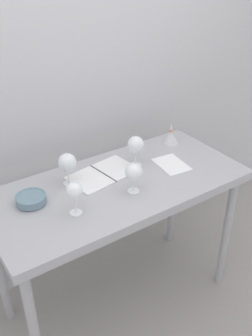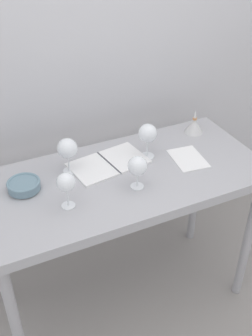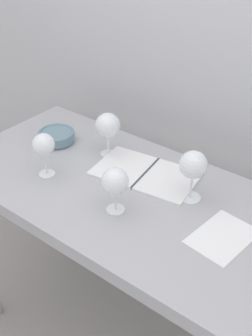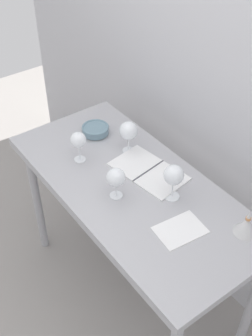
{
  "view_description": "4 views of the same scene",
  "coord_description": "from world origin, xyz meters",
  "px_view_note": "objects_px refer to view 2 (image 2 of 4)",
  "views": [
    {
      "loc": [
        -0.92,
        -1.44,
        2.02
      ],
      "look_at": [
        0.05,
        0.0,
        0.97
      ],
      "focal_mm": 40.93,
      "sensor_mm": 36.0,
      "label": 1
    },
    {
      "loc": [
        -0.66,
        -1.45,
        2.05
      ],
      "look_at": [
        -0.0,
        -0.05,
        0.97
      ],
      "focal_mm": 43.98,
      "sensor_mm": 36.0,
      "label": 2
    },
    {
      "loc": [
        0.73,
        -0.96,
        1.81
      ],
      "look_at": [
        -0.01,
        -0.02,
        1.0
      ],
      "focal_mm": 46.18,
      "sensor_mm": 36.0,
      "label": 3
    },
    {
      "loc": [
        1.21,
        -0.93,
        2.31
      ],
      "look_at": [
        -0.07,
        0.01,
        0.95
      ],
      "focal_mm": 45.77,
      "sensor_mm": 36.0,
      "label": 4
    }
  ],
  "objects_px": {
    "wine_glass_near_center": "(138,167)",
    "wine_glass_near_left": "(66,183)",
    "tasting_sheet_upper": "(188,158)",
    "tasting_bowl": "(24,185)",
    "wine_glass_far_right": "(148,134)",
    "open_notebook": "(109,163)",
    "decanter_funnel": "(194,126)",
    "wine_glass_far_left": "(67,149)"
  },
  "relations": [
    {
      "from": "wine_glass_near_center",
      "to": "wine_glass_near_left",
      "type": "bearing_deg",
      "value": 179.32
    },
    {
      "from": "tasting_sheet_upper",
      "to": "tasting_bowl",
      "type": "relative_size",
      "value": 1.39
    },
    {
      "from": "wine_glass_far_right",
      "to": "wine_glass_near_left",
      "type": "relative_size",
      "value": 1.09
    },
    {
      "from": "open_notebook",
      "to": "tasting_sheet_upper",
      "type": "height_order",
      "value": "open_notebook"
    },
    {
      "from": "decanter_funnel",
      "to": "tasting_sheet_upper",
      "type": "bearing_deg",
      "value": -128.41
    },
    {
      "from": "wine_glass_far_right",
      "to": "wine_glass_far_left",
      "type": "distance_m",
      "value": 0.4
    },
    {
      "from": "tasting_bowl",
      "to": "decanter_funnel",
      "type": "bearing_deg",
      "value": 7.1
    },
    {
      "from": "wine_glass_far_left",
      "to": "tasting_bowl",
      "type": "xyz_separation_m",
      "value": [
        -0.23,
        -0.06,
        -0.1
      ]
    },
    {
      "from": "wine_glass_far_right",
      "to": "tasting_sheet_upper",
      "type": "distance_m",
      "value": 0.25
    },
    {
      "from": "wine_glass_near_left",
      "to": "wine_glass_far_left",
      "type": "bearing_deg",
      "value": 70.23
    },
    {
      "from": "wine_glass_far_right",
      "to": "wine_glass_near_center",
      "type": "xyz_separation_m",
      "value": [
        -0.16,
        -0.21,
        -0.02
      ]
    },
    {
      "from": "open_notebook",
      "to": "wine_glass_far_right",
      "type": "bearing_deg",
      "value": -14.51
    },
    {
      "from": "wine_glass_far_left",
      "to": "decanter_funnel",
      "type": "bearing_deg",
      "value": 5.1
    },
    {
      "from": "wine_glass_far_left",
      "to": "open_notebook",
      "type": "xyz_separation_m",
      "value": [
        0.2,
        -0.02,
        -0.12
      ]
    },
    {
      "from": "tasting_bowl",
      "to": "decanter_funnel",
      "type": "distance_m",
      "value": 0.99
    },
    {
      "from": "wine_glass_near_left",
      "to": "wine_glass_far_right",
      "type": "bearing_deg",
      "value": 22.55
    },
    {
      "from": "wine_glass_far_right",
      "to": "wine_glass_near_left",
      "type": "height_order",
      "value": "wine_glass_far_right"
    },
    {
      "from": "open_notebook",
      "to": "tasting_bowl",
      "type": "distance_m",
      "value": 0.43
    },
    {
      "from": "wine_glass_near_center",
      "to": "decanter_funnel",
      "type": "relative_size",
      "value": 1.19
    },
    {
      "from": "tasting_sheet_upper",
      "to": "open_notebook",
      "type": "bearing_deg",
      "value": 167.76
    },
    {
      "from": "open_notebook",
      "to": "wine_glass_far_left",
      "type": "bearing_deg",
      "value": 165.49
    },
    {
      "from": "wine_glass_far_right",
      "to": "wine_glass_near_center",
      "type": "bearing_deg",
      "value": -127.53
    },
    {
      "from": "wine_glass_far_right",
      "to": "decanter_funnel",
      "type": "distance_m",
      "value": 0.38
    },
    {
      "from": "wine_glass_far_right",
      "to": "tasting_bowl",
      "type": "xyz_separation_m",
      "value": [
        -0.63,
        -0.01,
        -0.1
      ]
    },
    {
      "from": "wine_glass_near_left",
      "to": "tasting_sheet_upper",
      "type": "height_order",
      "value": "wine_glass_near_left"
    },
    {
      "from": "wine_glass_near_left",
      "to": "wine_glass_near_center",
      "type": "distance_m",
      "value": 0.33
    },
    {
      "from": "wine_glass_near_center",
      "to": "wine_glass_far_left",
      "type": "xyz_separation_m",
      "value": [
        -0.24,
        0.25,
        0.01
      ]
    },
    {
      "from": "wine_glass_far_right",
      "to": "tasting_sheet_upper",
      "type": "relative_size",
      "value": 0.87
    },
    {
      "from": "tasting_bowl",
      "to": "wine_glass_near_left",
      "type": "bearing_deg",
      "value": -52.98
    },
    {
      "from": "wine_glass_near_center",
      "to": "tasting_sheet_upper",
      "type": "bearing_deg",
      "value": 16.52
    },
    {
      "from": "wine_glass_far_right",
      "to": "open_notebook",
      "type": "xyz_separation_m",
      "value": [
        -0.2,
        0.02,
        -0.13
      ]
    },
    {
      "from": "wine_glass_far_right",
      "to": "open_notebook",
      "type": "relative_size",
      "value": 0.45
    },
    {
      "from": "wine_glass_far_left",
      "to": "decanter_funnel",
      "type": "xyz_separation_m",
      "value": [
        0.75,
        0.07,
        -0.08
      ]
    },
    {
      "from": "decanter_funnel",
      "to": "wine_glass_near_left",
      "type": "bearing_deg",
      "value": -159.51
    },
    {
      "from": "wine_glass_far_right",
      "to": "decanter_funnel",
      "type": "relative_size",
      "value": 1.36
    },
    {
      "from": "tasting_bowl",
      "to": "decanter_funnel",
      "type": "relative_size",
      "value": 1.12
    },
    {
      "from": "tasting_sheet_upper",
      "to": "tasting_bowl",
      "type": "distance_m",
      "value": 0.82
    },
    {
      "from": "wine_glass_far_right",
      "to": "tasting_bowl",
      "type": "bearing_deg",
      "value": -178.94
    },
    {
      "from": "wine_glass_far_left",
      "to": "tasting_sheet_upper",
      "type": "distance_m",
      "value": 0.61
    },
    {
      "from": "wine_glass_far_right",
      "to": "wine_glass_near_center",
      "type": "height_order",
      "value": "wine_glass_far_right"
    },
    {
      "from": "open_notebook",
      "to": "tasting_bowl",
      "type": "height_order",
      "value": "tasting_bowl"
    },
    {
      "from": "wine_glass_far_left",
      "to": "tasting_sheet_upper",
      "type": "bearing_deg",
      "value": -14.58
    }
  ]
}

